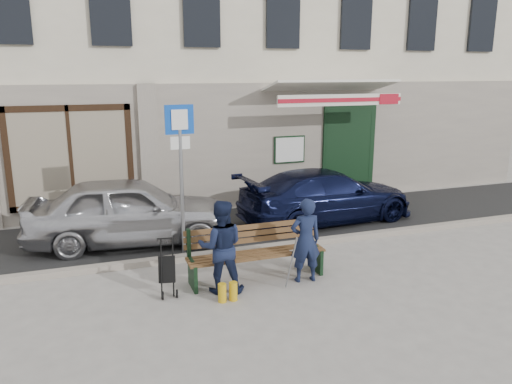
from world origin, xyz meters
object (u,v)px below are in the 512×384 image
parking_sign (181,155)px  stroller (167,271)px  bench (254,254)px  car_silver (130,211)px  man (305,240)px  woman (221,247)px  car_navy (327,196)px

parking_sign → stroller: parking_sign is taller
bench → stroller: bearing=-175.9°
car_silver → man: size_ratio=2.84×
man → parking_sign: bearing=-43.4°
parking_sign → woman: bearing=-85.2°
bench → woman: 0.77m
woman → bench: bearing=-142.5°
man → stroller: (-2.30, 0.25, -0.32)m
car_silver → man: 3.93m
parking_sign → stroller: 2.34m
car_navy → parking_sign: bearing=101.7°
stroller → woman: bearing=0.9°
bench → man: man is taller
car_navy → parking_sign: size_ratio=1.48×
car_silver → car_navy: bearing=-82.3°
stroller → bench: bearing=16.4°
bench → parking_sign: bearing=120.7°
car_silver → car_navy: car_silver is taller
car_navy → man: man is taller
bench → stroller: 1.51m
bench → man: (0.80, -0.36, 0.27)m
car_navy → parking_sign: parking_sign is taller
bench → man: size_ratio=1.65×
car_navy → woman: woman is taller
car_navy → bench: car_navy is taller
car_navy → man: bearing=141.5°
car_navy → stroller: car_navy is taller
bench → woman: (-0.65, -0.28, 0.31)m
car_silver → bench: size_ratio=1.72×
car_navy → parking_sign: 4.06m
stroller → parking_sign: bearing=82.4°
car_navy → bench: bearing=128.5°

